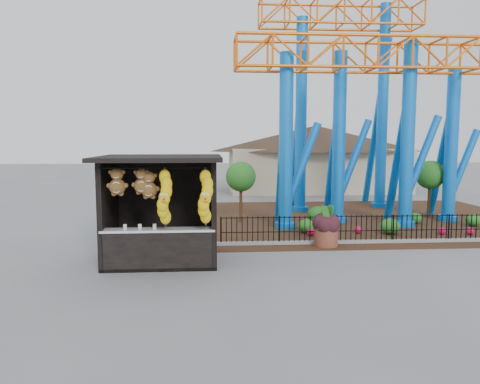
{
  "coord_description": "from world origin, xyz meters",
  "views": [
    {
      "loc": [
        -1.65,
        -12.6,
        3.57
      ],
      "look_at": [
        -0.66,
        1.5,
        2.0
      ],
      "focal_mm": 35.0,
      "sensor_mm": 36.0,
      "label": 1
    }
  ],
  "objects": [
    {
      "name": "prize_booth",
      "position": [
        -2.99,
        0.9,
        1.53
      ],
      "size": [
        3.5,
        3.4,
        3.12
      ],
      "color": "black",
      "rests_on": "ground"
    },
    {
      "name": "planter_foliage",
      "position": [
        2.35,
        2.69,
        0.98
      ],
      "size": [
        0.7,
        0.7,
        0.64
      ],
      "primitive_type": "ellipsoid",
      "color": "black",
      "rests_on": "terracotta_planter"
    },
    {
      "name": "terracotta_planter",
      "position": [
        2.35,
        2.69,
        0.33
      ],
      "size": [
        1.02,
        1.02,
        0.66
      ],
      "primitive_type": "cylinder",
      "rotation": [
        0.0,
        0.0,
        0.33
      ],
      "color": "brown",
      "rests_on": "ground"
    },
    {
      "name": "potted_plant",
      "position": [
        2.32,
        2.61,
        0.43
      ],
      "size": [
        0.85,
        0.77,
        0.85
      ],
      "primitive_type": "imported",
      "rotation": [
        0.0,
        0.0,
        0.14
      ],
      "color": "#2B5A1A",
      "rests_on": "ground"
    },
    {
      "name": "mulch_bed",
      "position": [
        4.0,
        8.0,
        0.01
      ],
      "size": [
        18.0,
        12.0,
        0.02
      ],
      "primitive_type": "cube",
      "color": "#331E11",
      "rests_on": "ground"
    },
    {
      "name": "landscaping",
      "position": [
        4.65,
        5.79,
        0.32
      ],
      "size": [
        7.86,
        3.32,
        0.74
      ],
      "color": "#23601C",
      "rests_on": "mulch_bed"
    },
    {
      "name": "roller_coaster",
      "position": [
        5.12,
        8.23,
        6.44
      ],
      "size": [
        11.0,
        6.37,
        10.82
      ],
      "color": "blue",
      "rests_on": "ground"
    },
    {
      "name": "ground",
      "position": [
        0.0,
        0.0,
        0.0
      ],
      "size": [
        120.0,
        120.0,
        0.0
      ],
      "primitive_type": "plane",
      "color": "slate",
      "rests_on": "ground"
    },
    {
      "name": "pavilion",
      "position": [
        6.0,
        20.0,
        3.07
      ],
      "size": [
        15.0,
        15.0,
        4.8
      ],
      "color": "#BFAD8C",
      "rests_on": "ground"
    },
    {
      "name": "picket_fence",
      "position": [
        4.9,
        3.0,
        0.5
      ],
      "size": [
        12.2,
        0.06,
        1.0
      ],
      "primitive_type": null,
      "color": "black",
      "rests_on": "ground"
    },
    {
      "name": "curb",
      "position": [
        4.0,
        3.0,
        0.06
      ],
      "size": [
        18.0,
        0.18,
        0.12
      ],
      "primitive_type": "cube",
      "color": "gray",
      "rests_on": "ground"
    }
  ]
}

